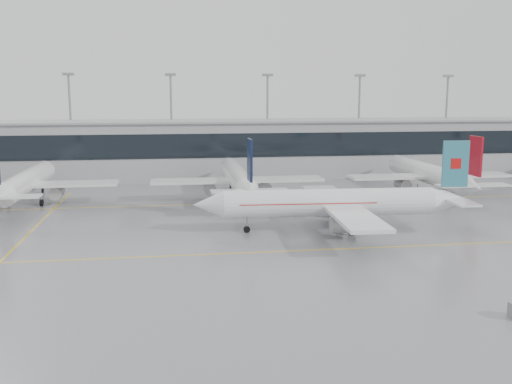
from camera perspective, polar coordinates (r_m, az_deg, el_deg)
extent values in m
plane|color=gray|center=(66.52, 1.53, -6.00)|extent=(320.00, 320.00, 0.00)
cube|color=yellow|center=(66.52, 1.53, -5.99)|extent=(120.00, 0.25, 0.01)
cube|color=yellow|center=(95.43, -1.59, -1.13)|extent=(120.00, 0.25, 0.01)
cube|color=yellow|center=(82.29, -21.51, -3.60)|extent=(0.25, 60.00, 0.01)
cube|color=#939396|center=(126.11, -3.35, 4.28)|extent=(180.00, 15.00, 12.00)
cube|color=black|center=(118.48, -3.03, 4.66)|extent=(180.00, 0.20, 5.00)
cube|color=gray|center=(125.66, -3.38, 7.10)|extent=(182.00, 16.00, 0.40)
cylinder|color=gray|center=(133.02, -18.01, 6.27)|extent=(0.50, 0.50, 22.00)
cube|color=gray|center=(132.90, -18.27, 11.13)|extent=(2.40, 1.00, 0.60)
cylinder|color=gray|center=(131.22, -8.43, 6.60)|extent=(0.50, 0.50, 22.00)
cube|color=gray|center=(131.09, -8.56, 11.54)|extent=(2.40, 1.00, 0.60)
cylinder|color=gray|center=(133.08, 1.15, 6.75)|extent=(0.50, 0.50, 22.00)
cube|color=gray|center=(132.95, 1.16, 11.62)|extent=(2.40, 1.00, 0.60)
cylinder|color=gray|center=(138.45, 10.22, 6.71)|extent=(0.50, 0.50, 22.00)
cube|color=gray|center=(138.33, 10.37, 11.39)|extent=(2.40, 1.00, 0.60)
cylinder|color=gray|center=(146.95, 18.44, 6.54)|extent=(0.50, 0.50, 22.00)
cube|color=gray|center=(146.84, 18.68, 10.94)|extent=(2.40, 1.00, 0.60)
cylinder|color=white|center=(76.17, 7.30, -1.05)|extent=(28.04, 5.12, 3.66)
cone|color=white|center=(74.33, -4.78, -1.27)|extent=(4.19, 3.86, 3.66)
cone|color=white|center=(81.49, 18.86, -0.79)|extent=(5.78, 3.95, 3.66)
cube|color=white|center=(76.59, 8.39, -1.32)|extent=(6.58, 30.43, 0.45)
cube|color=white|center=(81.52, 19.00, -0.58)|extent=(3.41, 11.75, 0.25)
cube|color=teal|center=(80.94, 19.32, 2.66)|extent=(3.61, 0.54, 6.24)
cylinder|color=#9B9B9B|center=(72.23, 8.88, -3.22)|extent=(3.71, 2.29, 2.10)
cylinder|color=#9B9B9B|center=(81.35, 7.22, -1.71)|extent=(3.71, 2.29, 2.10)
cylinder|color=gray|center=(75.09, -0.93, -3.17)|extent=(0.20, 0.20, 1.59)
cylinder|color=black|center=(75.28, -0.93, -3.76)|extent=(0.91, 0.35, 0.90)
cylinder|color=gray|center=(74.82, 9.57, -3.28)|extent=(0.24, 0.24, 1.59)
cylinder|color=black|center=(75.00, 9.55, -3.87)|extent=(1.12, 0.51, 1.10)
cylinder|color=gray|center=(79.73, 8.61, -2.44)|extent=(0.24, 0.24, 1.59)
cylinder|color=black|center=(79.90, 8.59, -3.00)|extent=(1.12, 0.51, 1.10)
cube|color=#B70F0F|center=(80.93, 19.32, 2.72)|extent=(1.42, 0.52, 1.40)
cube|color=#B70F0F|center=(75.54, 5.08, -0.94)|extent=(18.17, 4.64, 0.12)
cylinder|color=silver|center=(101.90, -21.90, 1.02)|extent=(3.59, 27.36, 3.59)
cone|color=silver|center=(117.06, -20.16, 2.19)|extent=(3.59, 4.00, 3.59)
cube|color=silver|center=(100.51, -22.08, 0.67)|extent=(29.64, 5.00, 0.45)
cylinder|color=#9B9B9B|center=(100.20, -19.29, -0.06)|extent=(2.10, 3.60, 2.10)
cylinder|color=gray|center=(112.57, -20.58, 0.55)|extent=(0.20, 0.20, 1.56)
cylinder|color=black|center=(112.68, -20.56, 0.16)|extent=(0.30, 0.90, 0.90)
cylinder|color=gray|center=(100.53, -23.58, -0.63)|extent=(0.24, 0.24, 1.56)
cylinder|color=black|center=(100.66, -23.55, -1.06)|extent=(0.45, 1.10, 1.10)
cylinder|color=gray|center=(99.29, -20.68, -0.56)|extent=(0.24, 0.24, 1.56)
cylinder|color=black|center=(99.43, -20.65, -1.00)|extent=(0.45, 1.10, 1.10)
cylinder|color=silver|center=(99.69, -1.94, 1.55)|extent=(3.59, 27.36, 3.59)
cone|color=silver|center=(115.14, -2.83, 2.66)|extent=(3.59, 4.00, 3.59)
cone|color=silver|center=(83.54, -0.66, -0.06)|extent=(3.59, 5.60, 3.59)
cube|color=silver|center=(98.28, -1.84, 1.20)|extent=(29.64, 5.00, 0.45)
cube|color=silver|center=(83.30, -0.64, 0.12)|extent=(11.40, 2.80, 0.25)
cube|color=black|center=(82.45, -0.63, 3.22)|extent=(0.35, 3.60, 6.12)
cylinder|color=#9B9B9B|center=(98.58, -4.64, 0.31)|extent=(2.10, 3.60, 2.10)
cylinder|color=#9B9B9B|center=(99.66, 0.87, 0.45)|extent=(2.10, 3.60, 2.10)
cylinder|color=gray|center=(110.57, -2.57, 1.02)|extent=(0.20, 0.20, 1.56)
cylinder|color=black|center=(110.70, -2.56, 0.62)|extent=(0.30, 0.90, 0.90)
cylinder|color=gray|center=(97.37, -3.29, -0.13)|extent=(0.24, 0.24, 1.56)
cylinder|color=black|center=(97.50, -3.28, -0.58)|extent=(0.45, 1.10, 1.10)
cylinder|color=gray|center=(97.96, -0.26, -0.06)|extent=(0.24, 0.24, 1.56)
cylinder|color=black|center=(98.10, -0.26, -0.50)|extent=(0.45, 1.10, 1.10)
cylinder|color=silver|center=(109.29, 16.62, 1.87)|extent=(3.59, 27.36, 3.59)
cone|color=silver|center=(123.55, 13.56, 2.89)|extent=(3.59, 4.00, 3.59)
cone|color=silver|center=(94.79, 20.80, 0.48)|extent=(3.59, 5.60, 3.59)
cube|color=silver|center=(108.00, 16.94, 1.55)|extent=(29.64, 5.00, 0.45)
cube|color=silver|center=(94.57, 20.87, 0.64)|extent=(11.40, 2.80, 0.25)
cube|color=maroon|center=(93.83, 21.10, 3.37)|extent=(0.35, 3.60, 6.12)
cylinder|color=#9B9B9B|center=(106.71, 14.46, 0.76)|extent=(2.10, 3.60, 2.10)
cylinder|color=#9B9B9B|center=(110.78, 19.04, 0.86)|extent=(2.10, 3.60, 2.10)
cylinder|color=gray|center=(119.30, 14.40, 1.36)|extent=(0.20, 0.20, 1.56)
cylinder|color=black|center=(119.41, 14.39, 1.00)|extent=(0.30, 0.90, 0.90)
cylinder|color=gray|center=(106.32, 15.85, 0.35)|extent=(0.24, 0.24, 1.56)
cylinder|color=black|center=(106.45, 15.83, -0.06)|extent=(0.45, 1.10, 1.10)
cylinder|color=gray|center=(108.55, 18.35, 0.41)|extent=(0.24, 0.24, 1.56)
cylinder|color=black|center=(108.68, 18.33, 0.01)|extent=(0.45, 1.10, 1.10)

